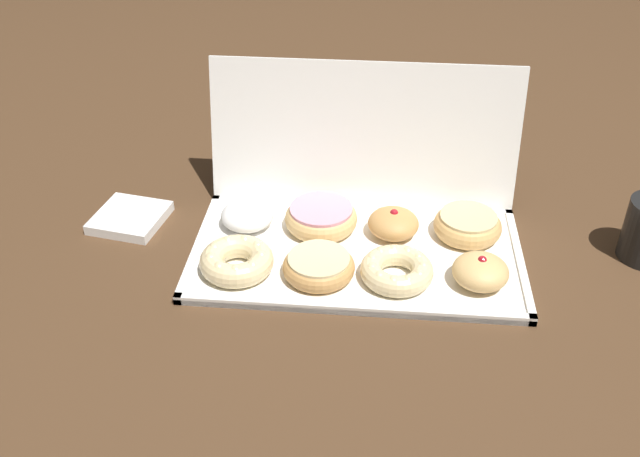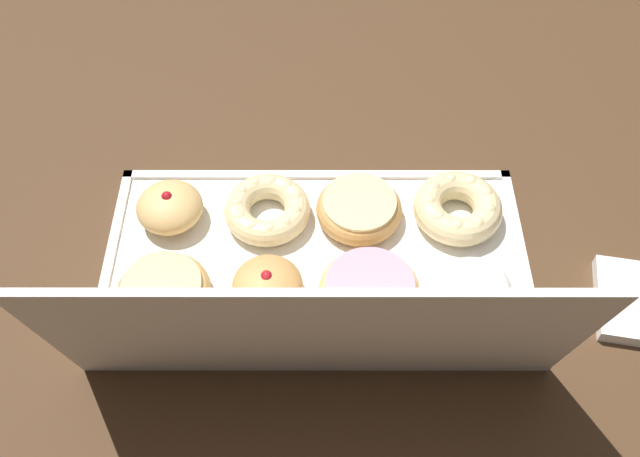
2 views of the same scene
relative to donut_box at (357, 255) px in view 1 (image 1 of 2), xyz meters
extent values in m
plane|color=#4C331E|center=(0.00, 0.00, -0.01)|extent=(3.00, 3.00, 0.00)
cube|color=white|center=(0.00, 0.00, 0.00)|extent=(0.53, 0.29, 0.01)
cube|color=white|center=(0.00, -0.14, 0.00)|extent=(0.53, 0.01, 0.01)
cube|color=white|center=(0.00, 0.14, 0.00)|extent=(0.53, 0.01, 0.01)
cube|color=white|center=(-0.26, 0.00, 0.00)|extent=(0.01, 0.29, 0.01)
cube|color=white|center=(0.26, 0.00, 0.00)|extent=(0.01, 0.29, 0.01)
cube|color=white|center=(0.00, 0.18, 0.12)|extent=(0.53, 0.06, 0.26)
torus|color=beige|center=(-0.18, -0.06, 0.02)|extent=(0.12, 0.12, 0.04)
sphere|color=beige|center=(-0.14, -0.06, 0.03)|extent=(0.02, 0.02, 0.02)
sphere|color=beige|center=(-0.15, -0.04, 0.03)|extent=(0.02, 0.02, 0.02)
sphere|color=beige|center=(-0.18, -0.03, 0.03)|extent=(0.02, 0.02, 0.02)
sphere|color=beige|center=(-0.20, -0.03, 0.03)|extent=(0.02, 0.02, 0.02)
sphere|color=beige|center=(-0.22, -0.05, 0.03)|extent=(0.02, 0.02, 0.02)
sphere|color=beige|center=(-0.22, -0.08, 0.03)|extent=(0.02, 0.02, 0.02)
sphere|color=beige|center=(-0.20, -0.10, 0.03)|extent=(0.02, 0.02, 0.02)
sphere|color=beige|center=(-0.18, -0.10, 0.03)|extent=(0.02, 0.02, 0.02)
sphere|color=beige|center=(-0.15, -0.09, 0.03)|extent=(0.02, 0.02, 0.02)
torus|color=tan|center=(-0.06, -0.06, 0.02)|extent=(0.11, 0.11, 0.03)
cylinder|color=beige|center=(-0.06, -0.06, 0.04)|extent=(0.10, 0.10, 0.01)
torus|color=beige|center=(0.06, -0.06, 0.02)|extent=(0.11, 0.11, 0.03)
sphere|color=beige|center=(0.10, -0.06, 0.03)|extent=(0.02, 0.02, 0.02)
sphere|color=beige|center=(0.10, -0.04, 0.03)|extent=(0.02, 0.02, 0.02)
sphere|color=beige|center=(0.08, -0.03, 0.03)|extent=(0.02, 0.02, 0.02)
sphere|color=beige|center=(0.06, -0.02, 0.03)|extent=(0.02, 0.02, 0.02)
sphere|color=beige|center=(0.04, -0.03, 0.03)|extent=(0.02, 0.02, 0.02)
sphere|color=beige|center=(0.03, -0.05, 0.03)|extent=(0.02, 0.02, 0.02)
sphere|color=beige|center=(0.03, -0.07, 0.03)|extent=(0.02, 0.02, 0.02)
sphere|color=beige|center=(0.04, -0.09, 0.03)|extent=(0.02, 0.02, 0.02)
sphere|color=beige|center=(0.06, -0.10, 0.03)|extent=(0.02, 0.02, 0.02)
sphere|color=beige|center=(0.08, -0.10, 0.03)|extent=(0.02, 0.02, 0.02)
sphere|color=beige|center=(0.10, -0.09, 0.03)|extent=(0.02, 0.02, 0.02)
ellipsoid|color=#E5B770|center=(0.19, -0.06, 0.03)|extent=(0.09, 0.09, 0.05)
sphere|color=#B21923|center=(0.19, -0.06, 0.05)|extent=(0.01, 0.01, 0.01)
ellipsoid|color=white|center=(-0.19, 0.06, 0.03)|extent=(0.09, 0.09, 0.04)
torus|color=#E5B770|center=(-0.06, 0.06, 0.02)|extent=(0.12, 0.12, 0.04)
cylinder|color=pink|center=(-0.06, 0.06, 0.04)|extent=(0.11, 0.11, 0.01)
ellipsoid|color=tan|center=(0.06, 0.06, 0.03)|extent=(0.08, 0.08, 0.04)
sphere|color=#B21923|center=(0.06, 0.06, 0.05)|extent=(0.01, 0.01, 0.01)
torus|color=tan|center=(0.18, 0.06, 0.02)|extent=(0.11, 0.11, 0.04)
cylinder|color=#EACC8C|center=(0.18, 0.06, 0.04)|extent=(0.09, 0.09, 0.01)
cube|color=white|center=(-0.40, 0.07, 0.00)|extent=(0.13, 0.13, 0.02)
camera|label=1|loc=(0.02, -0.93, 0.69)|focal=40.09mm
camera|label=2|loc=(-0.01, 0.51, 0.75)|focal=40.03mm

